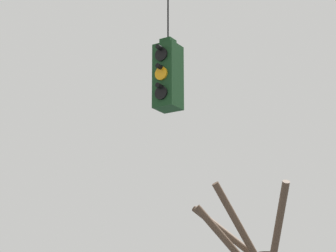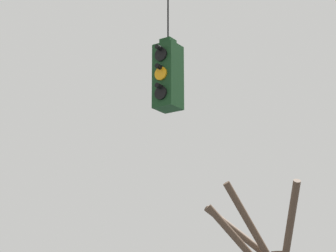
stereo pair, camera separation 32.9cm
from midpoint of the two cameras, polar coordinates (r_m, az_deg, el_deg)
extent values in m
cube|color=#143819|center=(9.61, 0.98, 4.28)|extent=(0.34, 0.34, 0.98)
cube|color=#143819|center=(9.81, 0.97, 7.25)|extent=(0.19, 0.19, 0.10)
cylinder|color=black|center=(9.57, 0.36, 6.25)|extent=(0.20, 0.03, 0.20)
cylinder|color=black|center=(9.57, 0.21, 6.84)|extent=(0.07, 0.12, 0.07)
cylinder|color=orange|center=(9.47, 0.36, 4.60)|extent=(0.20, 0.03, 0.20)
cylinder|color=black|center=(9.46, 0.21, 5.19)|extent=(0.07, 0.12, 0.07)
cylinder|color=black|center=(9.37, 0.37, 2.91)|extent=(0.20, 0.03, 0.20)
cylinder|color=black|center=(9.36, 0.21, 3.51)|extent=(0.07, 0.12, 0.07)
cylinder|color=black|center=(9.86, 1.57, 5.59)|extent=(0.20, 0.03, 0.20)
cylinder|color=black|center=(9.93, 1.71, 5.99)|extent=(0.07, 0.12, 0.07)
cylinder|color=orange|center=(9.76, 1.58, 3.98)|extent=(0.20, 0.03, 0.20)
cylinder|color=black|center=(9.82, 1.72, 4.40)|extent=(0.07, 0.12, 0.07)
cylinder|color=black|center=(9.66, 1.59, 2.33)|extent=(0.20, 0.03, 0.20)
cylinder|color=black|center=(9.73, 1.73, 2.77)|extent=(0.07, 0.12, 0.07)
cylinder|color=brown|center=(17.84, 7.19, -10.47)|extent=(1.57, 1.67, 2.26)
cylinder|color=brown|center=(18.59, 6.94, -9.46)|extent=(2.24, 0.44, 1.84)
cylinder|color=brown|center=(17.69, 7.97, -8.98)|extent=(0.94, 1.78, 2.48)
cylinder|color=brown|center=(17.24, 10.99, -9.36)|extent=(1.54, 1.81, 2.59)
camera|label=1|loc=(0.16, -89.00, -0.28)|focal=70.00mm
camera|label=2|loc=(0.16, 91.00, 0.28)|focal=70.00mm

